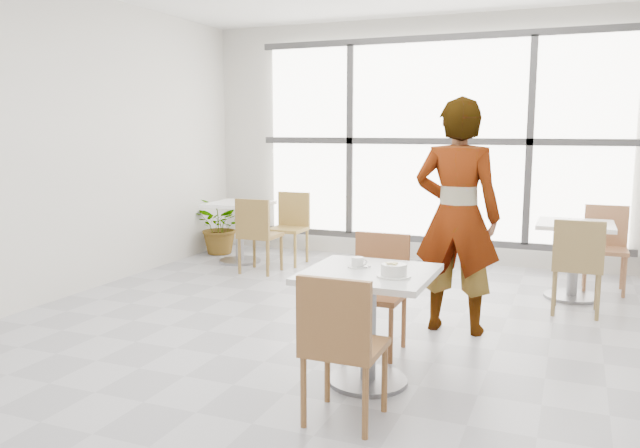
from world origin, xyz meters
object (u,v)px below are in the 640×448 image
at_px(main_table, 369,305).
at_px(plant_left, 221,226).
at_px(chair_near, 340,340).
at_px(bg_table_left, 239,223).
at_px(bg_table_right, 574,249).
at_px(bg_chair_left_near, 257,231).
at_px(bg_chair_left_far, 290,223).
at_px(coffee_cup, 358,263).
at_px(oatmeal_bowl, 394,270).
at_px(person, 457,217).
at_px(bg_chair_right_far, 605,242).
at_px(bg_chair_right_near, 578,260).
at_px(chair_far, 378,284).

xyz_separation_m(main_table, plant_left, (-3.12, 3.36, -0.15)).
xyz_separation_m(chair_near, bg_table_left, (-2.69, 3.63, -0.01)).
distance_m(bg_table_left, bg_table_right, 3.87).
distance_m(bg_table_left, bg_chair_left_near, 0.69).
bearing_deg(main_table, bg_table_right, 66.16).
xyz_separation_m(bg_table_right, bg_chair_left_far, (-3.26, 0.47, 0.01)).
bearing_deg(bg_table_left, bg_chair_left_near, -43.58).
bearing_deg(plant_left, bg_table_left, -36.82).
distance_m(coffee_cup, bg_chair_left_near, 3.21).
bearing_deg(plant_left, chair_near, -51.58).
relative_size(bg_table_right, bg_chair_left_far, 0.86).
xyz_separation_m(oatmeal_bowl, person, (0.13, 1.40, 0.16)).
bearing_deg(main_table, bg_chair_right_far, 64.88).
xyz_separation_m(chair_near, bg_chair_left_far, (-2.09, 3.85, 0.00)).
relative_size(person, bg_chair_left_far, 2.18).
bearing_deg(person, coffee_cup, 71.98).
xyz_separation_m(bg_table_left, bg_table_right, (3.86, -0.25, 0.00)).
height_order(main_table, bg_table_right, same).
distance_m(bg_table_left, plant_left, 0.61).
bearing_deg(bg_table_right, main_table, -113.84).
distance_m(oatmeal_bowl, plant_left, 4.81).
xyz_separation_m(person, bg_table_left, (-2.97, 1.70, -0.46)).
relative_size(bg_table_right, bg_chair_right_far, 0.86).
bearing_deg(bg_table_left, bg_chair_left_far, 19.67).
height_order(main_table, bg_chair_left_near, bg_chair_left_near).
xyz_separation_m(coffee_cup, bg_chair_left_far, (-1.95, 3.14, -0.28)).
bearing_deg(bg_chair_right_near, bg_table_left, -12.56).
bearing_deg(chair_far, bg_chair_right_near, 46.99).
bearing_deg(chair_near, bg_chair_left_near, -55.28).
height_order(bg_chair_left_far, bg_chair_right_near, same).
relative_size(bg_table_left, bg_chair_left_far, 0.86).
relative_size(coffee_cup, plant_left, 0.21).
relative_size(main_table, bg_chair_right_near, 0.92).
xyz_separation_m(person, bg_table_right, (0.89, 1.44, -0.46)).
height_order(main_table, coffee_cup, coffee_cup).
relative_size(oatmeal_bowl, bg_chair_right_far, 0.24).
bearing_deg(oatmeal_bowl, bg_chair_left_far, 124.01).
bearing_deg(oatmeal_bowl, plant_left, 133.79).
relative_size(chair_far, bg_chair_left_far, 1.00).
height_order(bg_table_right, plant_left, bg_table_right).
xyz_separation_m(bg_chair_left_near, bg_chair_right_near, (3.39, -0.39, 0.00)).
relative_size(oatmeal_bowl, person, 0.11).
distance_m(chair_near, person, 2.01).
distance_m(chair_near, coffee_cup, 0.77).
height_order(main_table, bg_chair_left_far, bg_chair_left_far).
xyz_separation_m(person, bg_chair_left_near, (-2.47, 1.22, -0.45)).
bearing_deg(bg_chair_left_far, bg_chair_right_far, 0.04).
height_order(chair_far, bg_chair_right_near, same).
relative_size(bg_chair_left_near, bg_chair_left_far, 1.00).
distance_m(chair_far, bg_table_right, 2.50).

